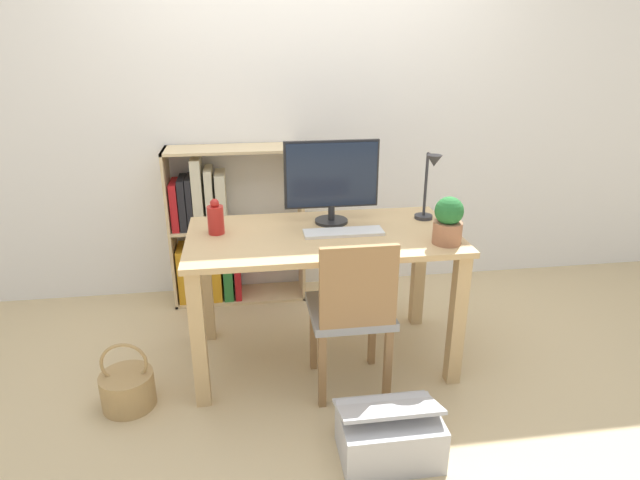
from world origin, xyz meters
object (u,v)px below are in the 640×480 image
vase (216,219)px  storage_box (389,434)px  chair (352,310)px  bookshelf (215,234)px  monitor (332,178)px  keyboard (343,232)px  potted_plant (448,221)px  desk_lamp (430,181)px  basket (128,388)px

vase → storage_box: (0.72, -0.87, -0.72)m
chair → bookshelf: size_ratio=0.81×
monitor → bookshelf: size_ratio=0.49×
keyboard → bookshelf: 1.15m
chair → potted_plant: bearing=14.0°
keyboard → desk_lamp: size_ratio=1.09×
monitor → basket: size_ratio=1.44×
keyboard → vase: 0.66m
monitor → keyboard: monitor is taller
potted_plant → storage_box: (-0.41, -0.56, -0.76)m
chair → basket: chair is taller
vase → desk_lamp: bearing=1.0°
keyboard → desk_lamp: desk_lamp is taller
chair → basket: size_ratio=2.41×
potted_plant → keyboard: bearing=157.1°
keyboard → desk_lamp: bearing=13.8°
chair → basket: (-1.11, 0.04, -0.37)m
desk_lamp → potted_plant: size_ratio=1.60×
bookshelf → basket: 1.24m
keyboard → chair: chair is taller
desk_lamp → chair: bearing=-140.0°
monitor → desk_lamp: bearing=-7.3°
desk_lamp → storage_box: (-0.42, -0.89, -0.87)m
potted_plant → chair: bearing=-169.2°
desk_lamp → bookshelf: size_ratio=0.36×
vase → bookshelf: 0.84m
desk_lamp → basket: (-1.60, -0.37, -0.88)m
monitor → vase: 0.64m
vase → basket: size_ratio=0.53×
desk_lamp → potted_plant: desk_lamp is taller
desk_lamp → storage_box: desk_lamp is taller
monitor → vase: size_ratio=2.73×
chair → storage_box: size_ratio=1.96×
keyboard → potted_plant: bearing=-22.9°
potted_plant → chair: size_ratio=0.28×
keyboard → vase: size_ratio=2.22×
keyboard → bookshelf: (-0.71, 0.85, -0.29)m
desk_lamp → potted_plant: bearing=-91.6°
monitor → basket: (-1.08, -0.44, -0.90)m
bookshelf → potted_plant: bearing=-41.7°
chair → basket: bearing=-178.9°
chair → keyboard: bearing=91.8°
bookshelf → basket: size_ratio=2.97×
vase → bookshelf: size_ratio=0.18×
vase → basket: bearing=-142.5°
vase → potted_plant: bearing=-15.0°
keyboard → basket: keyboard is taller
storage_box → basket: bearing=156.5°
monitor → basket: bearing=-157.8°
keyboard → storage_box: (0.07, -0.77, -0.65)m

